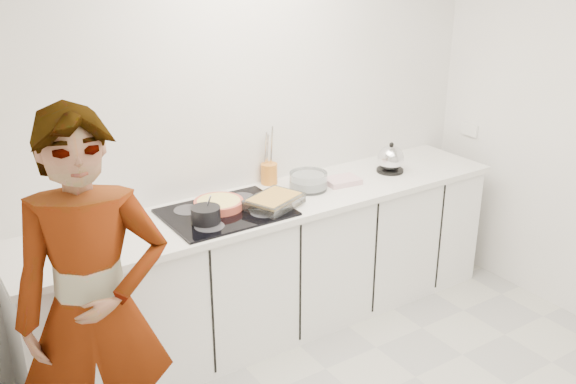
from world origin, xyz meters
TOP-DOWN VIEW (x-y plane):
  - wall_back at (0.00, 1.60)m, footprint 3.60×0.00m
  - base_cabinets at (0.00, 1.28)m, footprint 3.20×0.58m
  - countertop at (0.00, 1.28)m, footprint 3.24×0.64m
  - hob at (-0.35, 1.26)m, footprint 0.72×0.54m
  - tart_dish at (-0.36, 1.33)m, footprint 0.34×0.34m
  - saucepan at (-0.52, 1.18)m, footprint 0.20×0.20m
  - baking_dish at (-0.07, 1.17)m, footprint 0.39×0.34m
  - mixing_bowl at (0.28, 1.32)m, footprint 0.30×0.30m
  - tea_towel at (0.53, 1.28)m, footprint 0.24×0.19m
  - kettle at (0.95, 1.28)m, footprint 0.21×0.21m
  - utensil_crock at (0.13, 1.55)m, footprint 0.13×0.13m
  - cook at (-1.34, 0.62)m, footprint 0.77×0.63m

SIDE VIEW (x-z plane):
  - base_cabinets at x=0.00m, z-range 0.00..0.87m
  - countertop at x=0.00m, z-range 0.87..0.91m
  - cook at x=-1.34m, z-range 0.00..1.83m
  - hob at x=-0.35m, z-range 0.91..0.92m
  - tea_towel at x=0.53m, z-range 0.91..0.95m
  - tart_dish at x=-0.36m, z-range 0.93..0.98m
  - baking_dish at x=-0.07m, z-range 0.93..0.99m
  - mixing_bowl at x=0.28m, z-range 0.91..1.02m
  - saucepan at x=-0.52m, z-range 0.89..1.05m
  - utensil_crock at x=0.13m, z-range 0.91..1.05m
  - kettle at x=0.95m, z-range 0.89..1.11m
  - wall_back at x=0.00m, z-range 0.00..2.60m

